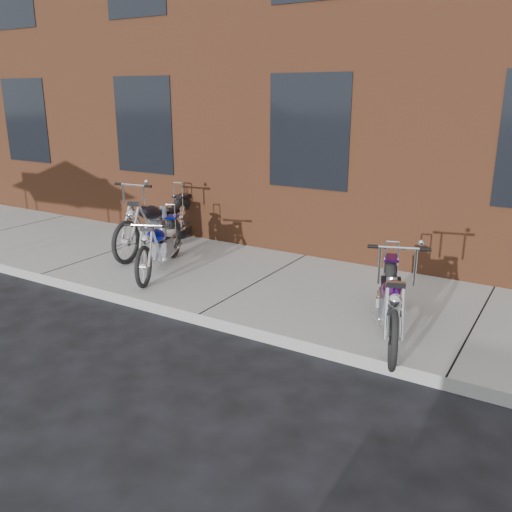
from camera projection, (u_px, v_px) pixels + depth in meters
The scene contains 6 objects.
ground at pixel (199, 325), 6.79m from camera, with size 120.00×120.00×0.00m, color #24242B.
sidewalk at pixel (260, 285), 7.99m from camera, with size 22.00×3.00×0.15m, color #A1A099.
building_brick at pixel (409, 37), 12.18m from camera, with size 22.00×10.00×8.00m, color brown.
chopper_purple at pixel (391, 303), 6.06m from camera, with size 0.85×2.06×1.21m.
chopper_blue at pixel (160, 246), 8.33m from camera, with size 0.93×1.97×0.92m.
chopper_third at pixel (158, 224), 9.43m from camera, with size 0.64×2.47×1.26m.
Camera 1 is at (3.85, -4.97, 2.80)m, focal length 38.00 mm.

